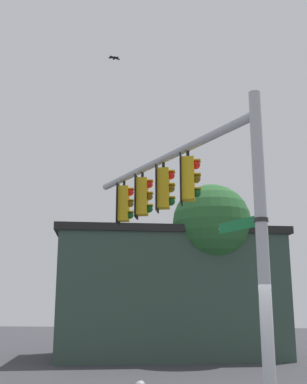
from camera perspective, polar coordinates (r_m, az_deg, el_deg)
name	(u,v)px	position (r m, az deg, el deg)	size (l,w,h in m)	color
signal_pole	(263,247)	(9.30, 12.96, -6.51)	(0.24, 0.24, 6.38)	#ADB2B7
mast_arm	(163,159)	(12.61, 1.16, 3.99)	(0.21, 0.21, 7.05)	#ADB2B7
traffic_light_nearest_pole	(189,179)	(11.48, 4.30, 1.60)	(0.54, 0.49, 1.31)	black
traffic_light_mid_inner	(164,188)	(12.37, 1.31, 0.45)	(0.54, 0.49, 1.31)	black
traffic_light_mid_outer	(143,196)	(13.30, -1.26, -0.54)	(0.54, 0.49, 1.31)	black
traffic_light_arm_end	(125,204)	(14.26, -3.50, -1.40)	(0.54, 0.49, 1.31)	black
street_name_sign	(247,223)	(9.66, 11.19, -3.68)	(1.13, 0.95, 0.22)	#147238
bird_flying	(114,58)	(14.95, -4.75, 15.75)	(0.22, 0.34, 0.08)	black
storefront_building	(167,293)	(21.21, 1.66, -12.08)	(8.24, 10.63, 5.26)	#33473D
tree_by_storefront	(212,225)	(19.95, 7.01, -3.97)	(3.27, 3.27, 7.09)	#4C3823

